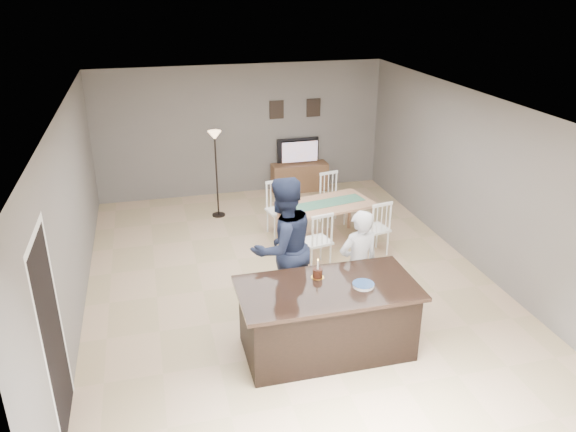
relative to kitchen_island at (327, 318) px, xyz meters
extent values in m
plane|color=tan|center=(0.00, 1.80, -0.45)|extent=(8.00, 8.00, 0.00)
plane|color=slate|center=(0.00, 5.80, 0.90)|extent=(6.00, 0.00, 6.00)
plane|color=slate|center=(0.00, -2.20, 0.90)|extent=(6.00, 0.00, 6.00)
plane|color=slate|center=(-3.00, 1.80, 0.90)|extent=(0.00, 8.00, 8.00)
plane|color=slate|center=(3.00, 1.80, 0.90)|extent=(0.00, 8.00, 8.00)
plane|color=white|center=(0.00, 1.80, 2.25)|extent=(8.00, 8.00, 0.00)
cube|color=black|center=(0.00, 0.00, -0.03)|extent=(2.00, 1.00, 0.85)
cube|color=black|center=(0.00, 0.00, 0.42)|extent=(2.15, 1.10, 0.05)
cube|color=brown|center=(1.20, 5.57, -0.15)|extent=(1.20, 0.40, 0.60)
imported|color=black|center=(1.20, 5.64, 0.41)|extent=(0.91, 0.12, 0.53)
plane|color=orange|center=(1.20, 5.56, 0.42)|extent=(0.78, 0.00, 0.78)
cube|color=black|center=(0.75, 5.78, 1.30)|extent=(0.30, 0.02, 0.38)
cube|color=black|center=(1.55, 5.78, 1.30)|extent=(0.30, 0.02, 0.38)
plane|color=black|center=(-2.99, -0.50, 0.60)|extent=(0.00, 2.10, 2.10)
plane|color=white|center=(-2.99, -0.50, 1.69)|extent=(0.00, 1.02, 1.02)
imported|color=silver|center=(0.63, 0.63, 0.32)|extent=(0.61, 0.44, 1.56)
imported|color=#192037|center=(-0.31, 0.99, 0.53)|extent=(1.16, 1.04, 1.96)
cylinder|color=gold|center=(-0.05, 0.24, 0.45)|extent=(0.16, 0.16, 0.00)
cylinder|color=#381A0F|center=(-0.05, 0.24, 0.50)|extent=(0.12, 0.12, 0.11)
cylinder|color=white|center=(-0.05, 0.24, 0.62)|extent=(0.02, 0.02, 0.12)
sphere|color=#FFBF4C|center=(-0.05, 0.24, 0.69)|extent=(0.02, 0.02, 0.02)
cylinder|color=white|center=(0.41, -0.10, 0.45)|extent=(0.25, 0.25, 0.01)
cylinder|color=white|center=(0.41, -0.10, 0.46)|extent=(0.25, 0.25, 0.01)
cylinder|color=white|center=(0.41, -0.10, 0.48)|extent=(0.25, 0.25, 0.01)
cylinder|color=#2D4F8A|center=(0.41, -0.10, 0.48)|extent=(0.26, 0.26, 0.00)
cube|color=#A67A5A|center=(0.92, 2.91, 0.27)|extent=(1.73, 1.18, 0.04)
cylinder|color=#A67A5A|center=(0.29, 2.41, -0.10)|extent=(0.06, 0.06, 0.70)
cylinder|color=#A67A5A|center=(1.55, 3.41, -0.10)|extent=(0.06, 0.06, 0.70)
cube|color=#47805E|center=(0.92, 2.91, 0.29)|extent=(1.43, 0.61, 0.01)
cube|color=white|center=(0.52, 2.12, -0.01)|extent=(0.49, 0.47, 0.04)
cylinder|color=white|center=(0.39, 1.94, -0.24)|extent=(0.03, 0.03, 0.43)
cylinder|color=white|center=(0.66, 2.31, -0.24)|extent=(0.03, 0.03, 0.43)
cube|color=white|center=(0.56, 1.95, 0.49)|extent=(0.38, 0.10, 0.05)
cube|color=white|center=(1.59, 2.34, -0.01)|extent=(0.49, 0.47, 0.04)
cylinder|color=white|center=(1.46, 2.15, -0.24)|extent=(0.03, 0.03, 0.43)
cylinder|color=white|center=(1.73, 2.53, -0.24)|extent=(0.03, 0.03, 0.43)
cube|color=white|center=(1.63, 2.16, 0.49)|extent=(0.38, 0.10, 0.05)
cube|color=white|center=(0.25, 3.49, -0.01)|extent=(0.49, 0.47, 0.04)
cylinder|color=white|center=(0.39, 3.68, -0.24)|extent=(0.03, 0.03, 0.43)
cylinder|color=white|center=(0.12, 3.30, -0.24)|extent=(0.03, 0.03, 0.43)
cube|color=white|center=(0.22, 3.66, 0.49)|extent=(0.38, 0.10, 0.05)
cube|color=white|center=(1.32, 3.70, -0.01)|extent=(0.49, 0.47, 0.04)
cylinder|color=white|center=(1.46, 3.89, -0.24)|extent=(0.03, 0.03, 0.43)
cylinder|color=white|center=(1.19, 3.51, -0.24)|extent=(0.03, 0.03, 0.43)
cube|color=white|center=(1.29, 3.87, 0.49)|extent=(0.38, 0.10, 0.05)
cylinder|color=black|center=(-0.71, 4.60, -0.44)|extent=(0.25, 0.25, 0.03)
cylinder|color=black|center=(-0.71, 4.60, 0.34)|extent=(0.03, 0.03, 1.55)
cone|color=#FEC88C|center=(-0.71, 4.60, 1.15)|extent=(0.25, 0.25, 0.16)
camera|label=1|loc=(-1.90, -5.50, 3.83)|focal=35.00mm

